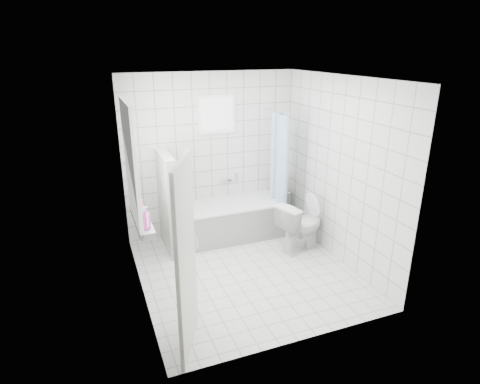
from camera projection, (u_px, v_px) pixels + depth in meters
name	position (u px, v px, depth m)	size (l,w,h in m)	color
ground	(246.00, 271.00, 5.57)	(3.00, 3.00, 0.00)	white
ceiling	(247.00, 78.00, 4.68)	(3.00, 3.00, 0.00)	white
wall_back	(211.00, 155.00, 6.44)	(2.80, 0.02, 2.60)	white
wall_front	(306.00, 230.00, 3.81)	(2.80, 0.02, 2.60)	white
wall_left	(135.00, 197.00, 4.65)	(0.02, 3.00, 2.60)	white
wall_right	(339.00, 171.00, 5.60)	(0.02, 3.00, 2.60)	white
window_left	(133.00, 165.00, 4.82)	(0.01, 0.90, 1.40)	white
window_back	(217.00, 115.00, 6.21)	(0.50, 0.01, 0.50)	white
window_sill	(142.00, 221.00, 5.09)	(0.18, 1.02, 0.08)	white
door	(186.00, 259.00, 3.88)	(0.04, 0.80, 2.00)	silver
bathtub	(227.00, 220.00, 6.50)	(1.77, 0.77, 0.58)	white
partition_wall	(168.00, 203.00, 5.97)	(0.15, 0.85, 1.50)	white
tiled_ledge	(278.00, 207.00, 7.08)	(0.40, 0.24, 0.55)	white
toilet	(301.00, 226.00, 6.07)	(0.43, 0.76, 0.77)	white
curtain_rod	(277.00, 111.00, 6.17)	(0.02, 0.02, 0.80)	silver
shower_curtain	(279.00, 170.00, 6.37)	(0.14, 0.48, 1.78)	#488ED3
tub_faucet	(226.00, 181.00, 6.63)	(0.18, 0.06, 0.06)	silver
sill_bottles	(144.00, 213.00, 4.90)	(0.15, 0.79, 0.28)	#BC5E97
ledge_bottles	(279.00, 187.00, 6.91)	(0.18, 0.18, 0.26)	red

